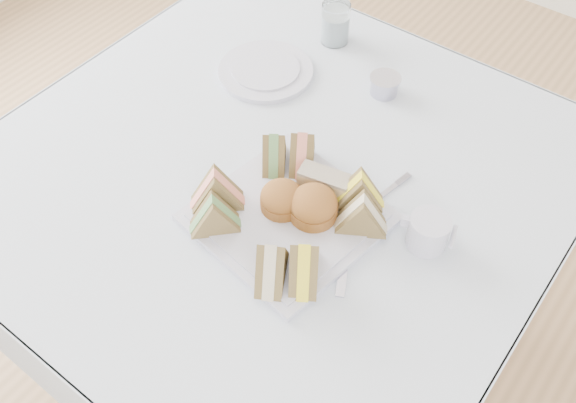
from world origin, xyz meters
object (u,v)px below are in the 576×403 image
Objects in this scene: water_glass at (335,23)px; creamer_jug at (428,232)px; table at (276,277)px; serving_plate at (288,218)px.

creamer_jug is (0.44, -0.37, -0.02)m from water_glass.
water_glass is 0.57m from creamer_jug.
water_glass is (-0.13, 0.38, 0.42)m from table.
creamer_jug reaches higher than table.
serving_plate is 0.52m from water_glass.
creamer_jug is (0.31, 0.02, 0.41)m from table.
table is 0.40m from serving_plate.
table is 0.51m from creamer_jug.
table is at bearing 165.80° from creamer_jug.
water_glass is at bearing 122.61° from creamer_jug.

